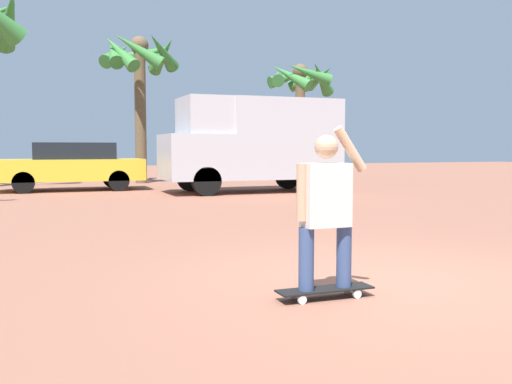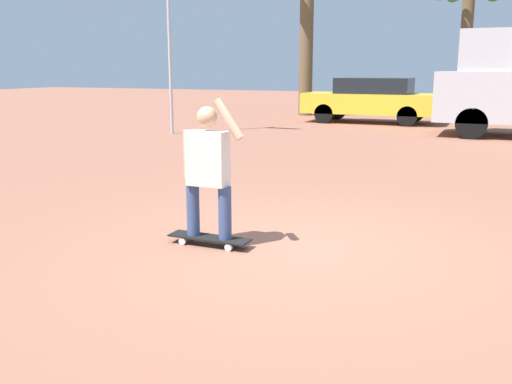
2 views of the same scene
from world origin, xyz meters
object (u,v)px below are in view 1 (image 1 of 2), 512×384
Objects in this scene: person_skateboarder at (326,203)px; palm_tree_near_van at (302,84)px; palm_tree_center_background at (139,63)px; skateboard at (325,290)px; camper_van at (254,141)px; parked_car_yellow at (72,165)px.

palm_tree_near_van is (7.88, 17.19, 3.14)m from person_skateboarder.
palm_tree_center_background is at bearing 85.98° from person_skateboarder.
palm_tree_near_van is (7.88, 17.19, 3.95)m from skateboard.
camper_van is 6.85m from palm_tree_near_van.
palm_tree_center_background is (-2.62, 5.87, 3.10)m from camper_van.
palm_tree_center_background is at bearing 85.99° from skateboard.
palm_tree_center_background is (-6.61, 0.87, 0.66)m from palm_tree_near_van.
camper_van is (3.88, 12.19, 1.51)m from skateboard.
person_skateboarder is 0.26× the size of palm_tree_center_background.
skateboard is 0.61× the size of person_skateboarder.
skateboard is at bearing -107.67° from camper_van.
camper_van is 6.03m from parked_car_yellow.
parked_car_yellow is at bearing -165.95° from palm_tree_near_van.
palm_tree_near_van is at bearing 51.38° from camper_van.
person_skateboarder is at bearing -180.00° from skateboard.
parked_car_yellow is at bearing 95.64° from person_skateboarder.
palm_tree_near_van is at bearing 14.05° from parked_car_yellow.
palm_tree_center_background reaches higher than camper_van.
palm_tree_center_background is at bearing 114.01° from camper_van.
palm_tree_near_van is at bearing 65.38° from person_skateboarder.
camper_van is at bearing -26.47° from parked_car_yellow.
parked_car_yellow reaches higher than skateboard.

